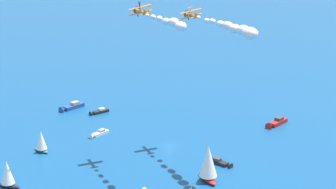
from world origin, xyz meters
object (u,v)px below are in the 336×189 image
at_px(sailboat_far_port, 7,174).
at_px(motorboat_outer_ring_c, 71,107).
at_px(wingwalker_lead, 139,4).
at_px(biplane_lead, 141,11).
at_px(motorboat_offshore, 276,123).
at_px(sailboat_trailing, 41,141).
at_px(motorboat_inshore, 98,134).
at_px(motorboat_mid_cluster, 98,112).
at_px(sailboat_outer_ring_a, 208,163).
at_px(motorboat_near_centre, 221,163).
at_px(wingwalker_wingman, 190,8).
at_px(biplane_wingman, 191,15).

height_order(sailboat_far_port, motorboat_outer_ring_c, sailboat_far_port).
relative_size(sailboat_far_port, wingwalker_lead, 4.79).
bearing_deg(biplane_lead, motorboat_offshore, -58.17).
bearing_deg(sailboat_trailing, motorboat_inshore, -42.19).
xyz_separation_m(motorboat_mid_cluster, sailboat_outer_ring_a, (-53.63, -42.76, 4.72)).
height_order(motorboat_inshore, sailboat_outer_ring_a, sailboat_outer_ring_a).
relative_size(motorboat_mid_cluster, sailboat_outer_ring_a, 0.59).
relative_size(motorboat_inshore, wingwalker_lead, 4.23).
bearing_deg(motorboat_near_centre, motorboat_mid_cluster, 47.51).
bearing_deg(wingwalker_wingman, sailboat_trailing, 110.21).
height_order(sailboat_trailing, biplane_lead, biplane_lead).
xyz_separation_m(motorboat_inshore, biplane_lead, (-10.41, -16.47, 42.76)).
xyz_separation_m(sailboat_far_port, motorboat_offshore, (57.02, -75.18, -3.08)).
bearing_deg(motorboat_outer_ring_c, motorboat_inshore, -147.97).
relative_size(motorboat_outer_ring_c, wingwalker_wingman, 6.72).
relative_size(motorboat_near_centre, biplane_wingman, 1.06).
relative_size(motorboat_near_centre, biplane_lead, 1.06).
distance_m(sailboat_outer_ring_a, biplane_wingman, 48.22).
distance_m(wingwalker_lead, wingwalker_wingman, 18.18).
height_order(motorboat_near_centre, wingwalker_wingman, wingwalker_wingman).
height_order(motorboat_near_centre, sailboat_far_port, sailboat_far_port).
distance_m(motorboat_inshore, biplane_lead, 46.99).
xyz_separation_m(motorboat_near_centre, wingwalker_lead, (9.33, 25.11, 44.92)).
xyz_separation_m(motorboat_offshore, biplane_wingman, (-15.62, 29.13, 39.95)).
relative_size(sailboat_trailing, motorboat_mid_cluster, 1.13).
distance_m(sailboat_far_port, motorboat_outer_ring_c, 67.19).
distance_m(motorboat_near_centre, sailboat_far_port, 60.52).
distance_m(sailboat_far_port, wingwalker_wingman, 72.89).
bearing_deg(motorboat_offshore, wingwalker_wingman, 118.19).
relative_size(sailboat_outer_ring_a, biplane_wingman, 1.66).
relative_size(motorboat_near_centre, motorboat_mid_cluster, 1.09).
distance_m(motorboat_near_centre, motorboat_offshore, 40.72).
height_order(sailboat_far_port, biplane_wingman, biplane_wingman).
relative_size(motorboat_inshore, motorboat_mid_cluster, 1.10).
relative_size(sailboat_trailing, sailboat_outer_ring_a, 0.67).
bearing_deg(motorboat_inshore, biplane_lead, -122.30).
distance_m(motorboat_mid_cluster, biplane_wingman, 57.90).
relative_size(biplane_wingman, wingwalker_wingman, 4.59).
height_order(sailboat_far_port, wingwalker_wingman, wingwalker_wingman).
bearing_deg(sailboat_trailing, motorboat_outer_ring_c, 3.10).
distance_m(sailboat_trailing, motorboat_outer_ring_c, 42.42).
bearing_deg(biplane_wingman, sailboat_outer_ring_a, -167.34).
bearing_deg(biplane_wingman, motorboat_inshore, 91.48).
relative_size(sailboat_far_port, motorboat_inshore, 1.13).
distance_m(motorboat_offshore, motorboat_mid_cluster, 65.01).
relative_size(motorboat_offshore, wingwalker_wingman, 6.65).
bearing_deg(motorboat_outer_ring_c, sailboat_far_port, -179.08).
relative_size(biplane_lead, biplane_wingman, 1.00).
height_order(sailboat_far_port, biplane_lead, biplane_lead).
distance_m(biplane_lead, biplane_wingman, 18.17).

